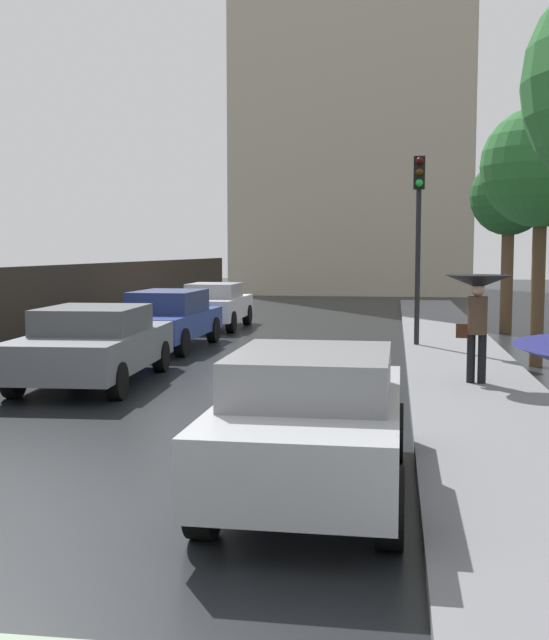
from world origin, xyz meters
The scene contains 9 objects.
car_blue_near_kerb centered at (-1.64, 12.66, 0.73)m, with size 1.79×4.32×1.40m.
car_silver_mid_road centered at (2.99, 1.93, 0.75)m, with size 1.76×3.94×1.42m.
car_white_far_ahead centered at (-1.63, 17.61, 0.72)m, with size 1.72×3.91×1.37m.
car_grey_far_lane centered at (-1.51, 7.63, 0.71)m, with size 2.12×4.49×1.37m.
pedestrian_with_umbrella_far centered at (5.12, 7.90, 1.62)m, with size 1.11×1.11×1.81m.
traffic_light centered at (4.28, 13.19, 3.18)m, with size 0.26×0.39×4.40m.
street_tree_near centered at (6.92, 17.67, 3.80)m, with size 2.19×2.19×4.98m.
street_tree_far centered at (6.62, 10.98, 3.99)m, with size 2.42×2.42×5.24m.
distant_tower centered at (1.30, 40.53, 13.65)m, with size 12.65×11.76×27.29m.
Camera 1 is at (3.75, -5.42, 2.36)m, focal length 43.72 mm.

